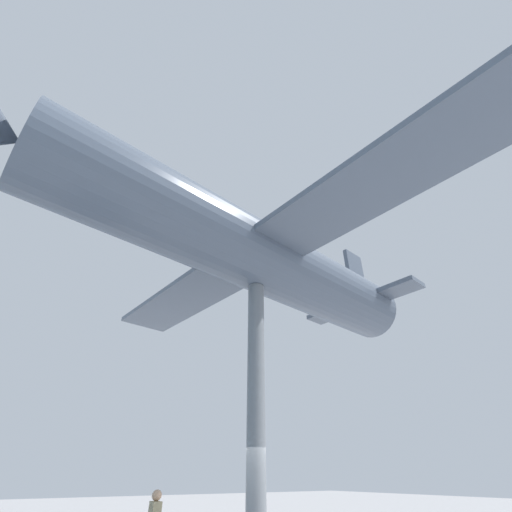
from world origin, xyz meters
TOP-DOWN VIEW (x-y plane):
  - support_pylon_central at (0.00, 0.00)m, footprint 0.46×0.46m
  - suspended_airplane at (-0.04, 0.27)m, footprint 15.77×14.66m

SIDE VIEW (x-z plane):
  - support_pylon_central at x=0.00m, z-range 0.00..6.70m
  - suspended_airplane at x=-0.04m, z-range 5.97..9.63m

